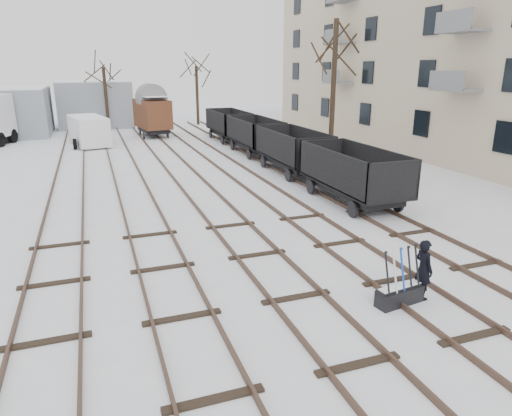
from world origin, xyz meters
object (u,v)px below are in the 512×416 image
(box_van_wagon, at_px, (152,113))
(worker, at_px, (423,269))
(ground_frame, at_px, (399,294))
(panel_van, at_px, (89,130))
(freight_wagon_a, at_px, (352,182))

(box_van_wagon, bearing_deg, worker, -94.04)
(ground_frame, xyz_separation_m, worker, (0.75, 0.10, 0.52))
(box_van_wagon, relative_size, panel_van, 0.90)
(worker, height_order, freight_wagon_a, freight_wagon_a)
(box_van_wagon, xyz_separation_m, panel_van, (-5.28, -3.22, -0.86))
(worker, height_order, box_van_wagon, box_van_wagon)
(freight_wagon_a, relative_size, box_van_wagon, 1.22)
(freight_wagon_a, distance_m, box_van_wagon, 24.28)
(ground_frame, xyz_separation_m, freight_wagon_a, (3.66, 8.40, 0.64))
(box_van_wagon, bearing_deg, freight_wagon_a, -85.55)
(freight_wagon_a, relative_size, panel_van, 1.10)
(ground_frame, distance_m, panel_van, 29.69)
(ground_frame, height_order, freight_wagon_a, freight_wagon_a)
(worker, distance_m, box_van_wagon, 32.05)
(ground_frame, relative_size, freight_wagon_a, 0.25)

